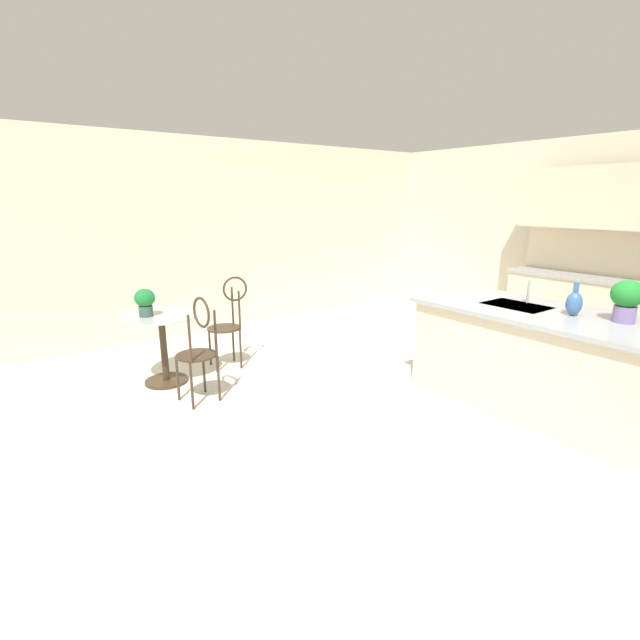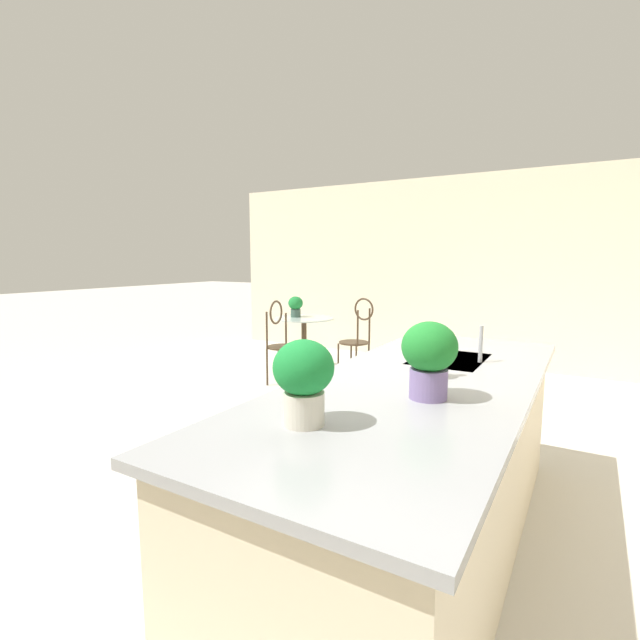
% 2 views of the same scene
% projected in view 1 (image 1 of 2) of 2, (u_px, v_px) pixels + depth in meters
% --- Properties ---
extents(ground_plane, '(40.00, 40.00, 0.00)m').
position_uv_depth(ground_plane, '(476.00, 431.00, 3.87)').
color(ground_plane, beige).
extents(wall_left_window, '(0.12, 7.80, 2.70)m').
position_uv_depth(wall_left_window, '(237.00, 236.00, 6.83)').
color(wall_left_window, beige).
rests_on(wall_left_window, ground).
extents(kitchen_island, '(2.80, 1.06, 0.92)m').
position_uv_depth(kitchen_island, '(569.00, 368.00, 4.01)').
color(kitchen_island, beige).
rests_on(kitchen_island, ground).
extents(back_counter_run, '(2.44, 0.64, 1.52)m').
position_uv_depth(back_counter_run, '(605.00, 311.00, 5.90)').
color(back_counter_run, beige).
rests_on(back_counter_run, ground).
extents(upper_cabinet_run, '(2.40, 0.36, 0.76)m').
position_uv_depth(upper_cabinet_run, '(622.00, 197.00, 5.53)').
color(upper_cabinet_run, beige).
rests_on(upper_cabinet_run, back_counter_run).
extents(bistro_table, '(0.80, 0.80, 0.74)m').
position_uv_depth(bistro_table, '(163.00, 342.00, 4.79)').
color(bistro_table, '#3D2D1E').
rests_on(bistro_table, ground).
extents(chair_near_window, '(0.50, 0.42, 1.04)m').
position_uv_depth(chair_near_window, '(199.00, 345.00, 4.28)').
color(chair_near_window, '#3D2D1E').
rests_on(chair_near_window, ground).
extents(chair_by_island, '(0.44, 0.51, 1.04)m').
position_uv_depth(chair_by_island, '(228.00, 318.00, 5.24)').
color(chair_by_island, '#3D2D1E').
rests_on(chair_by_island, ground).
extents(sink_faucet, '(0.02, 0.02, 0.22)m').
position_uv_depth(sink_faucet, '(528.00, 291.00, 4.39)').
color(sink_faucet, '#B2B5BA').
rests_on(sink_faucet, kitchen_island).
extents(potted_plant_on_table, '(0.20, 0.20, 0.28)m').
position_uv_depth(potted_plant_on_table, '(145.00, 301.00, 4.60)').
color(potted_plant_on_table, '#385147').
rests_on(potted_plant_on_table, bistro_table).
extents(potted_plant_counter_near, '(0.24, 0.24, 0.34)m').
position_uv_depth(potted_plant_counter_near, '(627.00, 298.00, 3.68)').
color(potted_plant_counter_near, '#7A669E').
rests_on(potted_plant_counter_near, kitchen_island).
extents(vase_on_counter, '(0.13, 0.13, 0.29)m').
position_uv_depth(vase_on_counter, '(574.00, 303.00, 3.92)').
color(vase_on_counter, '#386099').
rests_on(vase_on_counter, kitchen_island).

